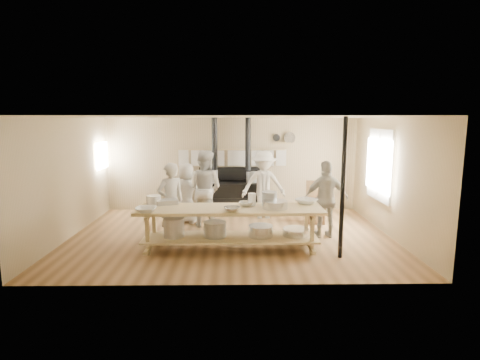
% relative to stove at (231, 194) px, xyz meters
% --- Properties ---
extents(ground, '(7.00, 7.00, 0.00)m').
position_rel_stove_xyz_m(ground, '(0.01, -2.12, -0.52)').
color(ground, brown).
rests_on(ground, ground).
extents(room_shell, '(7.00, 7.00, 7.00)m').
position_rel_stove_xyz_m(room_shell, '(0.01, -2.12, 1.10)').
color(room_shell, tan).
rests_on(room_shell, ground).
extents(window_right, '(0.09, 1.50, 1.65)m').
position_rel_stove_xyz_m(window_right, '(3.48, -1.52, 0.98)').
color(window_right, beige).
rests_on(window_right, ground).
extents(left_opening, '(0.00, 0.90, 0.90)m').
position_rel_stove_xyz_m(left_opening, '(-3.44, -0.12, 1.08)').
color(left_opening, white).
rests_on(left_opening, ground).
extents(stove, '(1.90, 0.75, 2.60)m').
position_rel_stove_xyz_m(stove, '(0.00, 0.00, 0.00)').
color(stove, black).
rests_on(stove, ground).
extents(towel_rail, '(3.00, 0.04, 0.47)m').
position_rel_stove_xyz_m(towel_rail, '(0.01, 0.28, 1.03)').
color(towel_rail, tan).
rests_on(towel_rail, ground).
extents(back_wall_shelf, '(0.63, 0.14, 0.32)m').
position_rel_stove_xyz_m(back_wall_shelf, '(1.47, 0.32, 1.48)').
color(back_wall_shelf, tan).
rests_on(back_wall_shelf, ground).
extents(prep_table, '(3.60, 0.90, 0.85)m').
position_rel_stove_xyz_m(prep_table, '(-0.00, -3.02, -0.00)').
color(prep_table, tan).
rests_on(prep_table, ground).
extents(support_post, '(0.08, 0.08, 2.60)m').
position_rel_stove_xyz_m(support_post, '(2.06, -3.47, 0.78)').
color(support_post, black).
rests_on(support_post, ground).
extents(cook_far_left, '(0.72, 0.67, 1.65)m').
position_rel_stove_xyz_m(cook_far_left, '(-1.26, -2.32, 0.31)').
color(cook_far_left, '#B6B1A1').
rests_on(cook_far_left, ground).
extents(cook_left, '(1.09, 0.98, 1.83)m').
position_rel_stove_xyz_m(cook_left, '(-0.63, -1.33, 0.40)').
color(cook_left, '#B6B1A1').
rests_on(cook_left, ground).
extents(cook_center, '(0.82, 0.63, 1.49)m').
position_rel_stove_xyz_m(cook_center, '(-1.09, -1.01, 0.23)').
color(cook_center, '#B6B1A1').
rests_on(cook_center, ground).
extents(cook_right, '(1.01, 0.47, 1.68)m').
position_rel_stove_xyz_m(cook_right, '(2.07, -2.22, 0.32)').
color(cook_right, '#B6B1A1').
rests_on(cook_right, ground).
extents(cook_by_window, '(1.17, 0.71, 1.76)m').
position_rel_stove_xyz_m(cook_by_window, '(0.85, -0.58, 0.36)').
color(cook_by_window, '#B6B1A1').
rests_on(cook_by_window, ground).
extents(chair, '(0.56, 0.56, 1.03)m').
position_rel_stove_xyz_m(chair, '(2.11, -1.02, -0.22)').
color(chair, brown).
rests_on(chair, ground).
extents(bowl_white_a, '(0.41, 0.41, 0.09)m').
position_rel_stove_xyz_m(bowl_white_a, '(-1.54, -3.35, 0.38)').
color(bowl_white_a, white).
rests_on(bowl_white_a, prep_table).
extents(bowl_steel_a, '(0.42, 0.42, 0.09)m').
position_rel_stove_xyz_m(bowl_steel_a, '(0.04, -3.35, 0.38)').
color(bowl_steel_a, silver).
rests_on(bowl_steel_a, prep_table).
extents(bowl_white_b, '(0.59, 0.59, 0.10)m').
position_rel_stove_xyz_m(bowl_white_b, '(1.56, -2.69, 0.38)').
color(bowl_white_b, white).
rests_on(bowl_white_b, prep_table).
extents(bowl_steel_b, '(0.32, 0.32, 0.09)m').
position_rel_stove_xyz_m(bowl_steel_b, '(0.32, -2.89, 0.37)').
color(bowl_steel_b, silver).
rests_on(bowl_steel_b, prep_table).
extents(roasting_pan, '(0.49, 0.41, 0.09)m').
position_rel_stove_xyz_m(roasting_pan, '(-1.28, -2.69, 0.38)').
color(roasting_pan, '#B2B2B7').
rests_on(roasting_pan, prep_table).
extents(mixing_bowl_large, '(0.62, 0.62, 0.15)m').
position_rel_stove_xyz_m(mixing_bowl_large, '(0.87, -3.09, 0.41)').
color(mixing_bowl_large, silver).
rests_on(mixing_bowl_large, prep_table).
extents(bucket_galv, '(0.35, 0.35, 0.28)m').
position_rel_stove_xyz_m(bucket_galv, '(0.79, -2.82, 0.47)').
color(bucket_galv, gray).
rests_on(bucket_galv, prep_table).
extents(deep_bowl_enamel, '(0.38, 0.38, 0.18)m').
position_rel_stove_xyz_m(deep_bowl_enamel, '(-1.54, -2.69, 0.42)').
color(deep_bowl_enamel, white).
rests_on(deep_bowl_enamel, prep_table).
extents(pitcher, '(0.20, 0.20, 0.24)m').
position_rel_stove_xyz_m(pitcher, '(0.44, -2.81, 0.45)').
color(pitcher, white).
rests_on(pitcher, prep_table).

